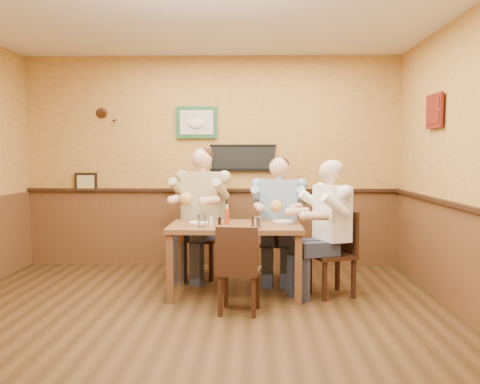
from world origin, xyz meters
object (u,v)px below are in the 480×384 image
object	(u,v)px
chair_back_right	(279,241)
cola_tumbler	(255,221)
salt_shaker	(211,221)
pepper_shaker	(220,221)
water_glass_left	(202,221)
hot_sauce_bottle	(227,215)
diner_blue_polo	(279,225)
diner_tan_shirt	(203,219)
chair_right_end	(331,253)
chair_back_left	(203,237)
dining_table	(235,233)
diner_white_elder	(332,235)
chair_near_side	(239,269)
water_glass_mid	(257,223)

from	to	relation	value
chair_back_right	cola_tumbler	world-z (taller)	chair_back_right
salt_shaker	pepper_shaker	world-z (taller)	salt_shaker
water_glass_left	cola_tumbler	distance (m)	0.56
hot_sauce_bottle	diner_blue_polo	bearing A→B (deg)	48.86
diner_tan_shirt	chair_right_end	bearing A→B (deg)	-11.66
chair_back_left	water_glass_left	distance (m)	1.05
cola_tumbler	pepper_shaker	xyz separation A→B (m)	(-0.38, 0.10, -0.01)
dining_table	diner_blue_polo	xyz separation A→B (m)	(0.49, 0.66, -0.00)
chair_back_left	chair_back_right	size ratio (longest dim) A/B	1.07
water_glass_left	salt_shaker	xyz separation A→B (m)	(0.09, 0.16, -0.02)
diner_white_elder	water_glass_left	world-z (taller)	diner_white_elder
chair_near_side	hot_sauce_bottle	distance (m)	0.81
pepper_shaker	chair_near_side	bearing A→B (deg)	-70.48
pepper_shaker	water_glass_left	bearing A→B (deg)	-136.00
chair_back_left	cola_tumbler	xyz separation A→B (m)	(0.63, -0.93, 0.31)
pepper_shaker	chair_back_left	bearing A→B (deg)	107.00
dining_table	diner_white_elder	distance (m)	1.02
chair_near_side	water_glass_left	size ratio (longest dim) A/B	6.49
diner_tan_shirt	water_glass_mid	world-z (taller)	diner_tan_shirt
chair_near_side	hot_sauce_bottle	xyz separation A→B (m)	(-0.15, 0.67, 0.43)
diner_white_elder	pepper_shaker	bearing A→B (deg)	-111.30
diner_tan_shirt	pepper_shaker	bearing A→B (deg)	-54.21
water_glass_left	pepper_shaker	world-z (taller)	water_glass_left
diner_blue_polo	diner_white_elder	world-z (taller)	diner_blue_polo
diner_white_elder	cola_tumbler	world-z (taller)	diner_white_elder
dining_table	water_glass_mid	xyz separation A→B (m)	(0.23, -0.30, 0.15)
diner_blue_polo	pepper_shaker	world-z (taller)	diner_blue_polo
chair_back_left	diner_white_elder	xyz separation A→B (m)	(1.44, -0.85, 0.15)
dining_table	water_glass_mid	bearing A→B (deg)	-51.86
chair_right_end	chair_near_side	xyz separation A→B (m)	(-0.96, -0.63, -0.03)
chair_back_right	diner_tan_shirt	distance (m)	0.96
dining_table	water_glass_mid	size ratio (longest dim) A/B	12.06
water_glass_mid	salt_shaker	distance (m)	0.55
chair_back_right	hot_sauce_bottle	xyz separation A→B (m)	(-0.58, -0.67, 0.39)
diner_tan_shirt	dining_table	bearing A→B (deg)	-43.24
chair_back_right	cola_tumbler	xyz separation A→B (m)	(-0.28, -0.79, 0.34)
diner_white_elder	cola_tumbler	distance (m)	0.82
dining_table	water_glass_left	distance (m)	0.43
chair_back_left	hot_sauce_bottle	xyz separation A→B (m)	(0.33, -0.81, 0.35)
chair_back_right	diner_white_elder	world-z (taller)	diner_white_elder
chair_back_right	water_glass_left	xyz separation A→B (m)	(-0.83, -0.86, 0.35)
dining_table	chair_back_right	distance (m)	0.85
diner_white_elder	hot_sauce_bottle	size ratio (longest dim) A/B	6.67
diner_white_elder	hot_sauce_bottle	world-z (taller)	diner_white_elder
chair_right_end	pepper_shaker	xyz separation A→B (m)	(-1.18, 0.01, 0.34)
chair_back_right	diner_tan_shirt	bearing A→B (deg)	177.64
chair_back_right	chair_back_left	bearing A→B (deg)	177.64
chair_near_side	pepper_shaker	xyz separation A→B (m)	(-0.23, 0.65, 0.37)
cola_tumbler	hot_sauce_bottle	size ratio (longest dim) A/B	0.53
diner_blue_polo	salt_shaker	size ratio (longest dim) A/B	15.79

